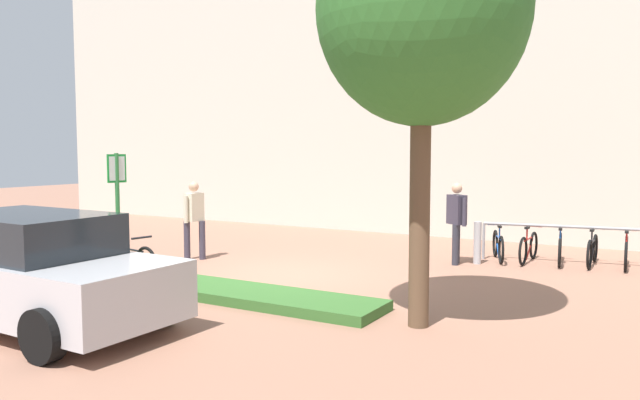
% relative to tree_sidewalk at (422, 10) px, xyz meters
% --- Properties ---
extents(ground_plane, '(60.00, 60.00, 0.00)m').
position_rel_tree_sidewalk_xyz_m(ground_plane, '(-3.40, 1.90, -4.25)').
color(ground_plane, '#936651').
extents(building_facade, '(28.00, 1.20, 10.00)m').
position_rel_tree_sidewalk_xyz_m(building_facade, '(-3.40, 9.07, 0.75)').
color(building_facade, beige).
rests_on(building_facade, ground).
extents(planter_strip, '(7.00, 1.10, 0.16)m').
position_rel_tree_sidewalk_xyz_m(planter_strip, '(-4.12, 0.05, -4.17)').
color(planter_strip, '#336028').
rests_on(planter_strip, ground).
extents(tree_sidewalk, '(2.83, 2.83, 5.84)m').
position_rel_tree_sidewalk_xyz_m(tree_sidewalk, '(0.00, 0.00, 0.00)').
color(tree_sidewalk, brown).
rests_on(tree_sidewalk, ground).
extents(parking_sign_post, '(0.13, 0.35, 2.35)m').
position_rel_tree_sidewalk_xyz_m(parking_sign_post, '(-5.87, 0.05, -2.71)').
color(parking_sign_post, '#2D7238').
rests_on(parking_sign_post, ground).
extents(bike_at_sign, '(1.66, 0.46, 0.86)m').
position_rel_tree_sidewalk_xyz_m(bike_at_sign, '(-5.83, 0.29, -3.91)').
color(bike_at_sign, black).
rests_on(bike_at_sign, ground).
extents(bike_rack_cluster, '(3.17, 1.91, 0.83)m').
position_rel_tree_sidewalk_xyz_m(bike_rack_cluster, '(0.95, 5.85, -3.91)').
color(bike_rack_cluster, '#99999E').
rests_on(bike_rack_cluster, ground).
extents(bollard_steel, '(0.16, 0.16, 0.90)m').
position_rel_tree_sidewalk_xyz_m(bollard_steel, '(-0.57, 4.99, -3.80)').
color(bollard_steel, '#ADADB2').
rests_on(bollard_steel, ground).
extents(person_suited_navy, '(0.51, 0.43, 1.72)m').
position_rel_tree_sidewalk_xyz_m(person_suited_navy, '(-0.96, 4.74, -3.27)').
color(person_suited_navy, '#2D2D38').
rests_on(person_suited_navy, ground).
extents(person_casual_tan, '(0.42, 0.61, 1.72)m').
position_rel_tree_sidewalk_xyz_m(person_casual_tan, '(-6.13, 2.42, -3.27)').
color(person_casual_tan, '#383342').
rests_on(person_casual_tan, ground).
extents(car_silver_sedan, '(4.34, 2.11, 1.54)m').
position_rel_tree_sidewalk_xyz_m(car_silver_sedan, '(-4.66, -2.57, -3.50)').
color(car_silver_sedan, '#B7B7BC').
rests_on(car_silver_sedan, ground).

